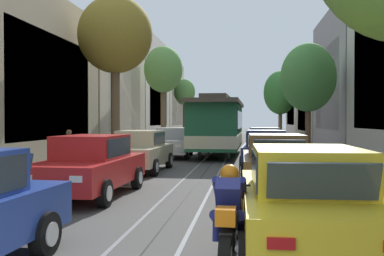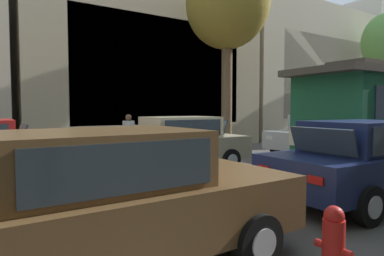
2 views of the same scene
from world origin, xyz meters
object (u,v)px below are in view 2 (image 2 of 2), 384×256
fire_hydrant (333,246)px  street_tree_kerb_left_second (227,5)px  parked_car_beige_mid_left (177,143)px  parked_car_brown_second_right (112,200)px  parked_car_navy_mid_right (365,161)px  pedestrian_on_left_pavement (129,134)px  parked_car_silver_fourth_left (318,135)px

fire_hydrant → street_tree_kerb_left_second: bearing=147.1°
parked_car_beige_mid_left → parked_car_brown_second_right: bearing=-37.4°
parked_car_brown_second_right → parked_car_navy_mid_right: (-0.02, 5.13, 0.00)m
parked_car_navy_mid_right → fire_hydrant: bearing=-64.9°
parked_car_beige_mid_left → pedestrian_on_left_pavement: size_ratio=2.71×
parked_car_navy_mid_right → pedestrian_on_left_pavement: pedestrian_on_left_pavement is taller
parked_car_beige_mid_left → fire_hydrant: size_ratio=5.22×
parked_car_brown_second_right → parked_car_silver_fourth_left: bearing=115.1°
parked_car_navy_mid_right → pedestrian_on_left_pavement: size_ratio=2.73×
parked_car_silver_fourth_left → street_tree_kerb_left_second: bearing=-129.2°
parked_car_silver_fourth_left → parked_car_brown_second_right: 11.10m
parked_car_brown_second_right → fire_hydrant: size_ratio=5.20×
street_tree_kerb_left_second → fire_hydrant: size_ratio=9.32×
parked_car_silver_fourth_left → pedestrian_on_left_pavement: (-2.86, -6.75, 0.12)m
parked_car_silver_fourth_left → parked_car_navy_mid_right: bearing=-46.4°
parked_car_brown_second_right → parked_car_navy_mid_right: same height
parked_car_brown_second_right → street_tree_kerb_left_second: bearing=133.7°
pedestrian_on_left_pavement → fire_hydrant: size_ratio=1.93×
parked_car_beige_mid_left → parked_car_navy_mid_right: 5.06m
parked_car_beige_mid_left → parked_car_brown_second_right: same height
street_tree_kerb_left_second → fire_hydrant: 11.57m
street_tree_kerb_left_second → parked_car_navy_mid_right: bearing=-17.2°
parked_car_silver_fourth_left → pedestrian_on_left_pavement: size_ratio=2.73×
parked_car_silver_fourth_left → street_tree_kerb_left_second: (-2.26, -2.78, 5.14)m
parked_car_beige_mid_left → street_tree_kerb_left_second: (-2.09, 3.55, 5.14)m
parked_car_beige_mid_left → fire_hydrant: parked_car_beige_mid_left is taller
parked_car_navy_mid_right → fire_hydrant: 3.75m
pedestrian_on_left_pavement → fire_hydrant: 9.28m
parked_car_silver_fourth_left → pedestrian_on_left_pavement: bearing=-113.0°
parked_car_beige_mid_left → parked_car_navy_mid_right: size_ratio=0.99×
parked_car_silver_fourth_left → fire_hydrant: bearing=-52.9°
parked_car_navy_mid_right → pedestrian_on_left_pavement: bearing=-166.4°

